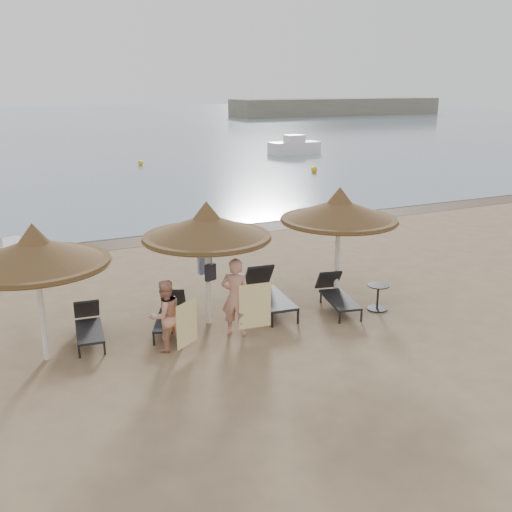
{
  "coord_description": "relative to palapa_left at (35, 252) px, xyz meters",
  "views": [
    {
      "loc": [
        -4.47,
        -10.07,
        5.32
      ],
      "look_at": [
        0.9,
        1.2,
        1.57
      ],
      "focal_mm": 40.0,
      "sensor_mm": 36.0,
      "label": 1
    }
  ],
  "objects": [
    {
      "name": "bag_dark",
      "position": [
        3.63,
        0.16,
        -0.97
      ],
      "size": [
        0.28,
        0.17,
        0.38
      ],
      "rotation": [
        0.0,
        0.0,
        0.32
      ],
      "color": "black",
      "rests_on": "ground"
    },
    {
      "name": "lounger_far_left",
      "position": [
        0.95,
        0.61,
        -1.92
      ],
      "size": [
        0.73,
        1.71,
        0.74
      ],
      "rotation": [
        0.0,
        0.0,
        -0.11
      ],
      "color": "black",
      "rests_on": "ground"
    },
    {
      "name": "palapa_right",
      "position": [
        7.17,
        0.39,
        0.08
      ],
      "size": [
        2.95,
        2.95,
        2.92
      ],
      "rotation": [
        0.0,
        0.0,
        -0.09
      ],
      "color": "silver",
      "rests_on": "ground"
    },
    {
      "name": "towel_left",
      "position": [
        2.67,
        -0.97,
        -1.59
      ],
      "size": [
        0.58,
        0.4,
        0.96
      ],
      "rotation": [
        0.0,
        0.0,
        0.59
      ],
      "color": "yellow",
      "rests_on": "ground"
    },
    {
      "name": "pedal_boat",
      "position": [
        -0.5,
        6.99,
        -1.86
      ],
      "size": [
        2.56,
        2.03,
        1.04
      ],
      "rotation": [
        0.0,
        0.0,
        0.36
      ],
      "color": "#1E44A1",
      "rests_on": "ground"
    },
    {
      "name": "person_left",
      "position": [
        2.32,
        -0.62,
        -1.36
      ],
      "size": [
        0.92,
        0.71,
        1.78
      ],
      "primitive_type": "imported",
      "rotation": [
        0.0,
        0.0,
        3.38
      ],
      "color": "tan",
      "rests_on": "ground"
    },
    {
      "name": "bag_patterned",
      "position": [
        3.63,
        0.5,
        -0.9
      ],
      "size": [
        0.33,
        0.14,
        0.41
      ],
      "rotation": [
        0.0,
        0.0,
        0.1
      ],
      "color": "silver",
      "rests_on": "ground"
    },
    {
      "name": "side_table",
      "position": [
        7.67,
        -0.7,
        -1.95
      ],
      "size": [
        0.53,
        0.53,
        0.64
      ],
      "rotation": [
        0.0,
        0.0,
        0.4
      ],
      "color": "black",
      "rests_on": "ground"
    },
    {
      "name": "lounger_near_left",
      "position": [
        2.74,
        0.43,
        -1.91
      ],
      "size": [
        1.21,
        1.8,
        0.77
      ],
      "rotation": [
        0.0,
        0.0,
        -0.41
      ],
      "color": "black",
      "rests_on": "ground"
    },
    {
      "name": "ground",
      "position": [
        3.79,
        -1.18,
        -2.25
      ],
      "size": [
        160.0,
        160.0,
        0.0
      ],
      "primitive_type": "plane",
      "color": "#907453",
      "rests_on": "ground"
    },
    {
      "name": "palapa_left",
      "position": [
        0.0,
        0.0,
        0.0
      ],
      "size": [
        2.85,
        2.85,
        2.83
      ],
      "rotation": [
        0.0,
        0.0,
        -0.42
      ],
      "color": "silver",
      "rests_on": "ground"
    },
    {
      "name": "lounger_near_right",
      "position": [
        5.28,
        0.54,
        -1.83
      ],
      "size": [
        0.93,
        2.18,
        0.95
      ],
      "rotation": [
        0.0,
        0.0,
        -0.11
      ],
      "color": "black",
      "rests_on": "ground"
    },
    {
      "name": "sea",
      "position": [
        3.79,
        78.82,
        -2.24
      ],
      "size": [
        200.0,
        140.0,
        0.03
      ],
      "primitive_type": "cube",
      "color": "slate",
      "rests_on": "ground"
    },
    {
      "name": "towel_right",
      "position": [
        4.28,
        -0.8,
        -1.54
      ],
      "size": [
        0.73,
        0.1,
        1.02
      ],
      "rotation": [
        0.0,
        0.0,
        -0.12
      ],
      "color": "yellow",
      "rests_on": "ground"
    },
    {
      "name": "wet_sand_strip",
      "position": [
        3.79,
        8.22,
        -2.25
      ],
      "size": [
        200.0,
        1.6,
        0.01
      ],
      "primitive_type": "cube",
      "color": "#4F3C2C",
      "rests_on": "ground"
    },
    {
      "name": "buoy_mid",
      "position": [
        9.08,
        27.69,
        -2.08
      ],
      "size": [
        0.35,
        0.35,
        0.35
      ],
      "primitive_type": "sphere",
      "color": "gold",
      "rests_on": "ground"
    },
    {
      "name": "person_right",
      "position": [
        3.93,
        -0.55,
        -1.22
      ],
      "size": [
        1.13,
        1.05,
        2.06
      ],
      "primitive_type": "imported",
      "rotation": [
        0.0,
        0.0,
        2.51
      ],
      "color": "tan",
      "rests_on": "ground"
    },
    {
      "name": "lounger_far_right",
      "position": [
        6.82,
        -0.16,
        -1.89
      ],
      "size": [
        0.97,
        1.87,
        0.8
      ],
      "rotation": [
        0.0,
        0.0,
        -0.22
      ],
      "color": "black",
      "rests_on": "ground"
    },
    {
      "name": "buoy_right",
      "position": [
        18.11,
        19.63,
        -2.05
      ],
      "size": [
        0.4,
        0.4,
        0.4
      ],
      "primitive_type": "sphere",
      "color": "gold",
      "rests_on": "ground"
    },
    {
      "name": "palapa_center",
      "position": [
        3.63,
        0.32,
        0.04
      ],
      "size": [
        2.91,
        2.91,
        2.88
      ],
      "rotation": [
        0.0,
        0.0,
        0.3
      ],
      "color": "silver",
      "rests_on": "ground"
    }
  ]
}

